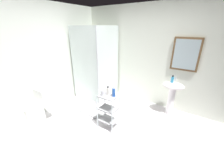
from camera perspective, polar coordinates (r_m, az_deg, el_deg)
The scene contains 13 objects.
ground_plane at distance 2.89m, azimuth -2.84°, elevation -21.16°, with size 4.20×4.20×0.02m, color silver.
wall_back at distance 3.79m, azimuth 14.23°, elevation 10.73°, with size 4.20×0.14×2.50m.
wall_left at distance 3.62m, azimuth -27.70°, elevation 8.27°, with size 0.10×4.20×2.50m, color white.
shower_stall at distance 4.06m, azimuth -6.18°, elevation 0.39°, with size 0.92×0.92×2.00m.
pedestal_sink at distance 3.50m, azimuth 23.36°, elevation -3.10°, with size 0.46×0.37×0.81m.
sink_faucet at distance 3.51m, azimuth 24.47°, elevation 1.76°, with size 0.03×0.03×0.10m, color silver.
toilet at distance 3.44m, azimuth -28.20°, elevation -9.41°, with size 0.37×0.49×0.76m.
storage_cart at distance 2.86m, azimuth -1.57°, elevation -10.26°, with size 0.38×0.28×0.74m.
hand_soap_bottle at distance 3.40m, azimuth 23.41°, elevation 1.71°, with size 0.06×0.06×0.16m.
lotion_bottle_white at distance 2.72m, azimuth -1.65°, elevation -2.83°, with size 0.06×0.06×0.18m.
shampoo_bottle_blue at distance 2.65m, azimuth 0.71°, elevation -3.33°, with size 0.06×0.06×0.20m.
rinse_cup at distance 2.72m, azimuth -3.90°, elevation -3.53°, with size 0.08×0.08×0.10m, color silver.
bath_mat at distance 3.59m, azimuth -7.40°, elevation -11.04°, with size 0.60×0.40×0.02m, color gray.
Camera 1 is at (1.28, -1.65, 1.98)m, focal length 22.41 mm.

